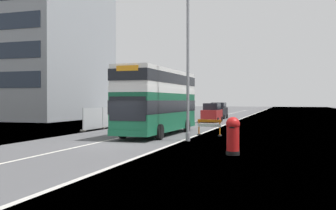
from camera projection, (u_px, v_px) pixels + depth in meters
ground at (121, 146)px, 21.38m from camera, size 140.00×280.00×0.10m
double_decker_bus at (159, 100)px, 27.74m from camera, size 3.00×10.89×4.72m
lamppost_foreground at (188, 69)px, 23.47m from camera, size 0.29×0.70×9.37m
red_pillar_postbox at (233, 134)px, 17.46m from camera, size 0.65×0.65×1.75m
roadworks_barrier at (209, 125)px, 27.16m from camera, size 1.79×0.74×1.14m
construction_site_fence at (144, 114)px, 43.79m from camera, size 0.44×27.40×1.92m
car_oncoming_near at (212, 113)px, 44.15m from camera, size 2.00×4.09×2.19m
car_receding_mid at (219, 111)px, 52.45m from camera, size 2.09×4.04×2.23m
bare_tree_far_verge_near at (121, 99)px, 59.63m from camera, size 2.74×2.30×5.08m
bare_tree_far_verge_mid at (153, 101)px, 60.65m from camera, size 2.71×2.56×4.44m
backdrop_office_block at (2, 36)px, 54.72m from camera, size 27.56×17.65×23.59m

